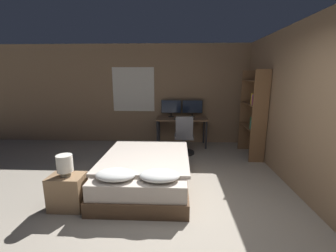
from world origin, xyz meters
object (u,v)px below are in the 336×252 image
at_px(keyboard, 182,119).
at_px(nightstand, 68,192).
at_px(computer_mouse, 193,119).
at_px(bookshelf, 254,110).
at_px(monitor_left, 171,107).
at_px(office_chair, 184,139).
at_px(bed, 145,171).
at_px(bedside_lamp, 65,164).
at_px(monitor_right, 192,107).
at_px(desk, 182,122).

bearing_deg(keyboard, nightstand, -120.11).
xyz_separation_m(nightstand, computer_mouse, (1.94, 2.84, 0.53)).
bearing_deg(computer_mouse, bookshelf, -23.40).
bearing_deg(bookshelf, computer_mouse, 156.60).
xyz_separation_m(monitor_left, office_chair, (0.34, -0.89, -0.65)).
relative_size(bed, keyboard, 5.05).
bearing_deg(office_chair, bedside_lamp, -125.48).
bearing_deg(bed, office_chair, 67.14).
bearing_deg(office_chair, computer_mouse, 62.55).
relative_size(monitor_left, office_chair, 0.58).
xyz_separation_m(nightstand, monitor_right, (1.94, 3.27, 0.78)).
relative_size(bed, bedside_lamp, 6.70).
bearing_deg(office_chair, bookshelf, -4.01).
xyz_separation_m(desk, bookshelf, (1.62, -0.79, 0.44)).
relative_size(monitor_left, keyboard, 1.38).
bearing_deg(bookshelf, desk, 154.04).
xyz_separation_m(computer_mouse, office_chair, (-0.24, -0.46, -0.41)).
height_order(keyboard, computer_mouse, computer_mouse).
xyz_separation_m(bed, monitor_right, (0.94, 2.54, 0.77)).
xyz_separation_m(monitor_right, keyboard, (-0.29, -0.43, -0.26)).
xyz_separation_m(bed, office_chair, (0.70, 1.65, 0.11)).
height_order(bedside_lamp, bookshelf, bookshelf).
height_order(keyboard, office_chair, office_chair).
xyz_separation_m(desk, computer_mouse, (0.29, -0.21, 0.12)).
height_order(monitor_left, computer_mouse, monitor_left).
xyz_separation_m(nightstand, keyboard, (1.65, 2.84, 0.52)).
distance_m(bed, keyboard, 2.27).
height_order(desk, keyboard, keyboard).
relative_size(monitor_right, keyboard, 1.38).
bearing_deg(computer_mouse, office_chair, -117.45).
distance_m(keyboard, computer_mouse, 0.29).
bearing_deg(office_chair, desk, 93.95).
relative_size(nightstand, desk, 0.36).
bearing_deg(nightstand, monitor_left, 67.43).
xyz_separation_m(bedside_lamp, monitor_right, (1.94, 3.27, 0.35)).
bearing_deg(computer_mouse, keyboard, 180.00).
xyz_separation_m(keyboard, bookshelf, (1.62, -0.57, 0.33)).
bearing_deg(bookshelf, keyboard, 160.42).
xyz_separation_m(office_chair, bookshelf, (1.57, -0.11, 0.73)).
distance_m(bed, desk, 2.45).
distance_m(monitor_right, bookshelf, 1.66).
height_order(bed, monitor_left, monitor_left).
bearing_deg(office_chair, monitor_right, 74.78).
distance_m(bed, bookshelf, 2.86).
bearing_deg(bedside_lamp, computer_mouse, 55.73).
bearing_deg(bed, bedside_lamp, -143.91).
relative_size(bed, nightstand, 4.08).
bearing_deg(bed, computer_mouse, 66.10).
height_order(computer_mouse, office_chair, office_chair).
distance_m(bed, computer_mouse, 2.37).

